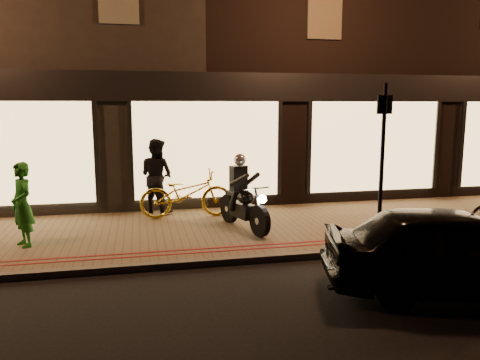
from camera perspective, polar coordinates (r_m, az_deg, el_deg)
name	(u,v)px	position (r m, az deg, el deg)	size (l,w,h in m)	color
ground	(241,265)	(8.17, 0.16, -10.29)	(90.00, 90.00, 0.00)	black
sidewalk	(221,231)	(10.02, -2.29, -6.22)	(50.00, 4.00, 0.12)	brown
kerb_stone	(241,260)	(8.19, 0.09, -9.78)	(50.00, 0.14, 0.12)	#59544C
red_kerb_lines	(235,248)	(8.64, -0.62, -8.33)	(50.00, 0.26, 0.01)	maroon
building_row	(185,60)	(16.66, -6.66, 14.38)	(48.00, 10.11, 8.50)	black
motorcycle	(243,200)	(9.83, 0.33, -2.48)	(0.78, 1.89, 1.59)	black
sign_post	(382,154)	(9.35, 16.97, 3.10)	(0.35, 0.10, 3.00)	black
bicycle_gold	(186,194)	(10.91, -6.56, -1.66)	(0.74, 2.14, 1.12)	gold
person_green	(22,205)	(9.48, -25.02, -2.74)	(0.57, 0.38, 1.57)	#1E7320
person_dark	(157,176)	(11.45, -10.14, 0.49)	(0.87, 0.68, 1.80)	black
parked_car	(456,250)	(7.52, 24.83, -7.73)	(1.52, 3.79, 1.29)	black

